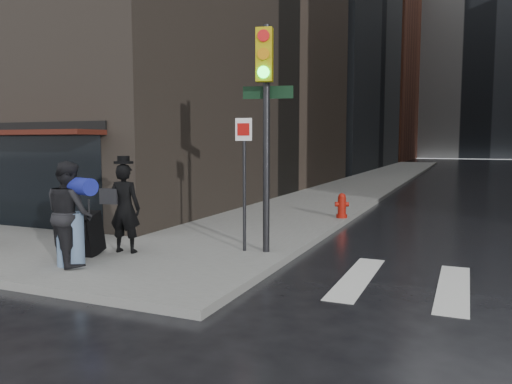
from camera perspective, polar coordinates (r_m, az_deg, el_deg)
ground at (r=9.64m, az=-10.90°, el=-8.89°), size 140.00×140.00×0.00m
sidewalk_left at (r=35.19m, az=14.45°, el=1.72°), size 4.00×50.00×0.15m
bldg_left_far at (r=72.84m, az=8.57°, el=14.00°), size 22.00×20.00×26.00m
bldg_distant at (r=86.79m, az=24.05°, el=14.23°), size 40.00×12.00×32.00m
man_overcoat at (r=10.55m, az=-15.54°, el=-2.21°), size 1.05×1.16×2.02m
man_jeans at (r=9.76m, az=-20.48°, el=-2.29°), size 1.31×1.19×1.93m
traffic_light at (r=10.11m, az=0.88°, el=9.66°), size 1.12×0.62×4.59m
fire_hydrant at (r=15.19m, az=9.78°, el=-1.67°), size 0.43×0.33×0.75m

